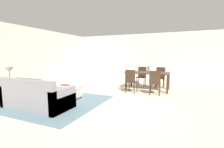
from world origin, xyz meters
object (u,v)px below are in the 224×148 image
at_px(table_lamp, 9,70).
at_px(book_on_ottoman, 65,85).
at_px(dining_chair_near_right, 155,81).
at_px(vase_centerpiece, 148,69).
at_px(dining_table, 148,74).
at_px(dining_chair_far_left, 142,75).
at_px(ottoman_table, 66,91).
at_px(side_table, 11,87).
at_px(dining_chair_near_left, 131,80).
at_px(dining_chair_far_right, 160,76).
at_px(couch, 36,97).

bearing_deg(table_lamp, book_on_ottoman, 38.95).
height_order(dining_chair_near_right, vase_centerpiece, vase_centerpiece).
relative_size(vase_centerpiece, book_on_ottoman, 0.98).
distance_m(dining_table, dining_chair_far_left, 0.92).
xyz_separation_m(ottoman_table, table_lamp, (-1.36, -1.02, 0.76)).
bearing_deg(ottoman_table, table_lamp, -143.06).
height_order(side_table, book_on_ottoman, side_table).
height_order(dining_chair_near_left, dining_chair_near_right, same).
bearing_deg(table_lamp, dining_table, 42.96).
xyz_separation_m(ottoman_table, book_on_ottoman, (-0.05, 0.03, 0.20)).
bearing_deg(side_table, dining_chair_near_left, 39.01).
distance_m(dining_chair_near_left, vase_centerpiece, 1.04).
xyz_separation_m(dining_chair_near_right, book_on_ottoman, (-2.83, -1.58, -0.08)).
height_order(side_table, dining_table, dining_table).
bearing_deg(dining_chair_far_right, table_lamp, -133.93).
xyz_separation_m(table_lamp, dining_chair_far_left, (3.28, 4.26, -0.48)).
xyz_separation_m(side_table, dining_chair_far_left, (3.28, 4.26, 0.06)).
height_order(dining_chair_near_left, book_on_ottoman, dining_chair_near_left).
xyz_separation_m(dining_chair_near_left, dining_chair_near_right, (0.92, 0.02, 0.00)).
height_order(couch, dining_chair_near_right, dining_chair_near_right).
bearing_deg(ottoman_table, book_on_ottoman, 149.65).
relative_size(table_lamp, vase_centerpiece, 2.05).
distance_m(ottoman_table, dining_chair_near_right, 3.22).
relative_size(side_table, dining_chair_near_right, 0.64).
bearing_deg(vase_centerpiece, couch, -124.72).
bearing_deg(table_lamp, dining_chair_far_left, 52.38).
xyz_separation_m(dining_table, dining_chair_far_right, (0.43, 0.85, -0.15)).
xyz_separation_m(side_table, vase_centerpiece, (3.75, 3.43, 0.42)).
height_order(couch, dining_chair_far_left, dining_chair_far_left).
relative_size(dining_chair_far_right, vase_centerpiece, 3.60).
xyz_separation_m(dining_chair_far_right, book_on_ottoman, (-2.84, -3.25, -0.08)).
bearing_deg(dining_chair_near_left, side_table, -140.99).
height_order(couch, table_lamp, table_lamp).
relative_size(couch, vase_centerpiece, 7.66).
relative_size(ottoman_table, side_table, 1.78).
height_order(table_lamp, dining_chair_far_right, table_lamp).
relative_size(couch, dining_table, 1.10).
bearing_deg(dining_chair_near_left, table_lamp, -140.99).
distance_m(dining_table, dining_chair_near_right, 0.94).
relative_size(dining_chair_near_right, book_on_ottoman, 3.54).
distance_m(dining_table, vase_centerpiece, 0.22).
bearing_deg(vase_centerpiece, dining_chair_near_left, -122.67).
distance_m(dining_table, dining_chair_near_left, 0.99).
distance_m(dining_chair_near_right, vase_centerpiece, 0.96).
distance_m(ottoman_table, dining_chair_far_right, 4.32).
bearing_deg(table_lamp, dining_chair_near_right, 32.47).
height_order(couch, dining_table, couch).
xyz_separation_m(couch, dining_table, (2.44, 3.60, 0.38)).
height_order(dining_chair_near_left, vase_centerpiece, vase_centerpiece).
bearing_deg(side_table, vase_centerpiece, 42.45).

